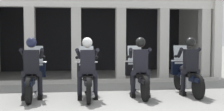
# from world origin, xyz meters

# --- Properties ---
(ground_plane) EXTENTS (80.00, 80.00, 0.00)m
(ground_plane) POSITION_xyz_m (0.00, 3.00, 0.00)
(ground_plane) COLOR gray
(station_building) EXTENTS (9.22, 4.06, 3.26)m
(station_building) POSITION_xyz_m (-0.16, 4.87, 2.02)
(station_building) COLOR black
(station_building) RESTS_ON ground
(kerb_strip) EXTENTS (8.72, 0.24, 0.12)m
(kerb_strip) POSITION_xyz_m (-0.16, 2.41, 0.06)
(kerb_strip) COLOR #B7B5AD
(kerb_strip) RESTS_ON ground
(motorcycle_far_left) EXTENTS (0.62, 2.04, 1.35)m
(motorcycle_far_left) POSITION_xyz_m (-2.10, 0.16, 0.50)
(motorcycle_far_left) COLOR black
(motorcycle_far_left) RESTS_ON ground
(police_officer_far_left) EXTENTS (0.63, 0.61, 1.58)m
(police_officer_far_left) POSITION_xyz_m (-2.10, -0.12, 0.94)
(police_officer_far_left) COLOR black
(police_officer_far_left) RESTS_ON ground
(motorcycle_center_left) EXTENTS (0.62, 2.04, 1.35)m
(motorcycle_center_left) POSITION_xyz_m (-0.70, 0.00, 0.50)
(motorcycle_center_left) COLOR black
(motorcycle_center_left) RESTS_ON ground
(police_officer_center_left) EXTENTS (0.63, 0.61, 1.58)m
(police_officer_center_left) POSITION_xyz_m (-0.70, -0.28, 0.94)
(police_officer_center_left) COLOR black
(police_officer_center_left) RESTS_ON ground
(motorcycle_center_right) EXTENTS (0.62, 2.04, 1.35)m
(motorcycle_center_right) POSITION_xyz_m (0.70, 0.13, 0.50)
(motorcycle_center_right) COLOR black
(motorcycle_center_right) RESTS_ON ground
(police_officer_center_right) EXTENTS (0.63, 0.61, 1.58)m
(police_officer_center_right) POSITION_xyz_m (0.70, -0.16, 0.94)
(police_officer_center_right) COLOR black
(police_officer_center_right) RESTS_ON ground
(motorcycle_far_right) EXTENTS (0.62, 2.04, 1.35)m
(motorcycle_far_right) POSITION_xyz_m (2.10, 0.17, 0.50)
(motorcycle_far_right) COLOR black
(motorcycle_far_right) RESTS_ON ground
(police_officer_far_right) EXTENTS (0.63, 0.61, 1.58)m
(police_officer_far_right) POSITION_xyz_m (2.10, -0.11, 0.94)
(police_officer_far_right) COLOR black
(police_officer_far_right) RESTS_ON ground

